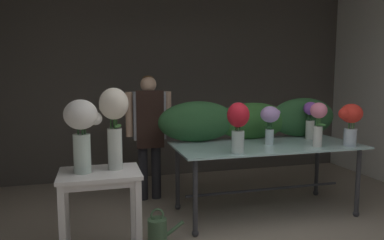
{
  "coord_description": "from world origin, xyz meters",
  "views": [
    {
      "loc": [
        -1.33,
        -1.99,
        1.55
      ],
      "look_at": [
        -0.4,
        1.36,
        1.13
      ],
      "focal_mm": 33.4,
      "sensor_mm": 36.0,
      "label": 1
    }
  ],
  "objects_px": {
    "vase_lilac_stock": "(270,119)",
    "vase_violet_carnations": "(310,118)",
    "display_table_glass": "(266,154)",
    "watering_can": "(158,231)",
    "vase_white_roses_tall": "(82,128)",
    "side_table_white": "(100,186)",
    "vase_scarlet_tulips": "(350,120)",
    "vase_cream_lisianthus_tall": "(114,119)",
    "florist": "(149,125)",
    "vase_crimson_lilies": "(238,123)",
    "vase_rosy_dahlias": "(318,120)"
  },
  "relations": [
    {
      "from": "florist",
      "to": "vase_cream_lisianthus_tall",
      "type": "distance_m",
      "value": 1.49
    },
    {
      "from": "florist",
      "to": "vase_white_roses_tall",
      "type": "bearing_deg",
      "value": -117.86
    },
    {
      "from": "side_table_white",
      "to": "vase_scarlet_tulips",
      "type": "height_order",
      "value": "vase_scarlet_tulips"
    },
    {
      "from": "vase_lilac_stock",
      "to": "vase_white_roses_tall",
      "type": "xyz_separation_m",
      "value": [
        -1.98,
        -0.58,
        0.06
      ]
    },
    {
      "from": "vase_lilac_stock",
      "to": "vase_rosy_dahlias",
      "type": "bearing_deg",
      "value": -28.88
    },
    {
      "from": "vase_white_roses_tall",
      "to": "vase_crimson_lilies",
      "type": "bearing_deg",
      "value": 9.54
    },
    {
      "from": "side_table_white",
      "to": "watering_can",
      "type": "xyz_separation_m",
      "value": [
        0.51,
        0.18,
        -0.53
      ]
    },
    {
      "from": "watering_can",
      "to": "vase_violet_carnations",
      "type": "bearing_deg",
      "value": 16.8
    },
    {
      "from": "vase_scarlet_tulips",
      "to": "florist",
      "type": "bearing_deg",
      "value": 150.53
    },
    {
      "from": "vase_scarlet_tulips",
      "to": "vase_violet_carnations",
      "type": "bearing_deg",
      "value": 109.25
    },
    {
      "from": "vase_violet_carnations",
      "to": "vase_white_roses_tall",
      "type": "xyz_separation_m",
      "value": [
        -2.62,
        -0.78,
        0.09
      ]
    },
    {
      "from": "vase_crimson_lilies",
      "to": "vase_cream_lisianthus_tall",
      "type": "bearing_deg",
      "value": -170.67
    },
    {
      "from": "side_table_white",
      "to": "vase_cream_lisianthus_tall",
      "type": "bearing_deg",
      "value": 20.5
    },
    {
      "from": "side_table_white",
      "to": "vase_scarlet_tulips",
      "type": "bearing_deg",
      "value": 6.17
    },
    {
      "from": "side_table_white",
      "to": "vase_lilac_stock",
      "type": "relative_size",
      "value": 1.8
    },
    {
      "from": "vase_white_roses_tall",
      "to": "vase_cream_lisianthus_tall",
      "type": "bearing_deg",
      "value": 10.51
    },
    {
      "from": "vase_crimson_lilies",
      "to": "vase_cream_lisianthus_tall",
      "type": "distance_m",
      "value": 1.22
    },
    {
      "from": "vase_violet_carnations",
      "to": "vase_scarlet_tulips",
      "type": "bearing_deg",
      "value": -70.75
    },
    {
      "from": "florist",
      "to": "watering_can",
      "type": "height_order",
      "value": "florist"
    },
    {
      "from": "vase_scarlet_tulips",
      "to": "vase_lilac_stock",
      "type": "bearing_deg",
      "value": 159.9
    },
    {
      "from": "vase_lilac_stock",
      "to": "vase_white_roses_tall",
      "type": "relative_size",
      "value": 0.72
    },
    {
      "from": "vase_white_roses_tall",
      "to": "vase_cream_lisianthus_tall",
      "type": "height_order",
      "value": "vase_cream_lisianthus_tall"
    },
    {
      "from": "display_table_glass",
      "to": "watering_can",
      "type": "bearing_deg",
      "value": -161.6
    },
    {
      "from": "vase_scarlet_tulips",
      "to": "vase_rosy_dahlias",
      "type": "relative_size",
      "value": 0.96
    },
    {
      "from": "vase_scarlet_tulips",
      "to": "vase_white_roses_tall",
      "type": "xyz_separation_m",
      "value": [
        -2.79,
        -0.29,
        0.06
      ]
    },
    {
      "from": "vase_crimson_lilies",
      "to": "watering_can",
      "type": "distance_m",
      "value": 1.27
    },
    {
      "from": "vase_cream_lisianthus_tall",
      "to": "vase_violet_carnations",
      "type": "bearing_deg",
      "value": 17.13
    },
    {
      "from": "side_table_white",
      "to": "watering_can",
      "type": "bearing_deg",
      "value": 19.26
    },
    {
      "from": "display_table_glass",
      "to": "vase_scarlet_tulips",
      "type": "relative_size",
      "value": 4.47
    },
    {
      "from": "vase_lilac_stock",
      "to": "vase_violet_carnations",
      "type": "bearing_deg",
      "value": 16.69
    },
    {
      "from": "display_table_glass",
      "to": "side_table_white",
      "type": "bearing_deg",
      "value": -161.36
    },
    {
      "from": "display_table_glass",
      "to": "vase_scarlet_tulips",
      "type": "bearing_deg",
      "value": -21.53
    },
    {
      "from": "florist",
      "to": "display_table_glass",
      "type": "bearing_deg",
      "value": -34.37
    },
    {
      "from": "vase_white_roses_tall",
      "to": "vase_violet_carnations",
      "type": "bearing_deg",
      "value": 16.49
    },
    {
      "from": "vase_crimson_lilies",
      "to": "side_table_white",
      "type": "bearing_deg",
      "value": -169.51
    },
    {
      "from": "vase_violet_carnations",
      "to": "vase_cream_lisianthus_tall",
      "type": "bearing_deg",
      "value": -162.87
    },
    {
      "from": "display_table_glass",
      "to": "vase_white_roses_tall",
      "type": "relative_size",
      "value": 3.47
    },
    {
      "from": "side_table_white",
      "to": "florist",
      "type": "distance_m",
      "value": 1.6
    },
    {
      "from": "vase_scarlet_tulips",
      "to": "vase_rosy_dahlias",
      "type": "bearing_deg",
      "value": 172.07
    },
    {
      "from": "display_table_glass",
      "to": "vase_rosy_dahlias",
      "type": "xyz_separation_m",
      "value": [
        0.47,
        -0.28,
        0.4
      ]
    },
    {
      "from": "vase_scarlet_tulips",
      "to": "watering_can",
      "type": "distance_m",
      "value": 2.36
    },
    {
      "from": "vase_crimson_lilies",
      "to": "vase_white_roses_tall",
      "type": "xyz_separation_m",
      "value": [
        -1.46,
        -0.24,
        0.05
      ]
    },
    {
      "from": "vase_violet_carnations",
      "to": "vase_cream_lisianthus_tall",
      "type": "xyz_separation_m",
      "value": [
        -2.36,
        -0.73,
        0.15
      ]
    },
    {
      "from": "vase_scarlet_tulips",
      "to": "vase_lilac_stock",
      "type": "height_order",
      "value": "vase_scarlet_tulips"
    },
    {
      "from": "florist",
      "to": "vase_scarlet_tulips",
      "type": "distance_m",
      "value": 2.34
    },
    {
      "from": "florist",
      "to": "vase_white_roses_tall",
      "type": "relative_size",
      "value": 2.62
    },
    {
      "from": "vase_rosy_dahlias",
      "to": "vase_cream_lisianthus_tall",
      "type": "bearing_deg",
      "value": -172.39
    },
    {
      "from": "display_table_glass",
      "to": "vase_violet_carnations",
      "type": "distance_m",
      "value": 0.77
    },
    {
      "from": "display_table_glass",
      "to": "vase_scarlet_tulips",
      "type": "distance_m",
      "value": 0.98
    },
    {
      "from": "vase_violet_carnations",
      "to": "vase_crimson_lilies",
      "type": "distance_m",
      "value": 1.28
    }
  ]
}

